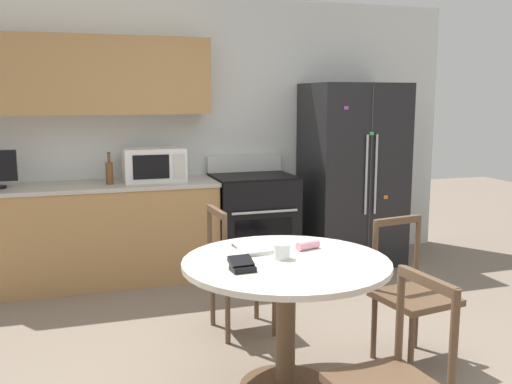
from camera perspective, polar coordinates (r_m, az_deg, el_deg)
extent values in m
plane|color=gray|center=(3.52, 5.12, -18.52)|extent=(14.00, 14.00, 0.00)
cube|color=silver|center=(5.66, -5.23, 5.85)|extent=(5.20, 0.10, 2.60)
cube|color=#AD7F4C|center=(5.30, -16.76, 11.10)|extent=(2.19, 0.34, 0.68)
cube|color=#AD7F4C|center=(5.29, -16.00, -4.24)|extent=(2.19, 0.62, 0.86)
cube|color=#B7B2A8|center=(5.21, -16.23, 0.58)|extent=(2.21, 0.64, 0.03)
cube|color=black|center=(5.77, 9.59, 1.77)|extent=(0.91, 0.73, 1.79)
cube|color=#333333|center=(5.45, 11.36, 1.27)|extent=(0.01, 0.01, 1.72)
cylinder|color=silver|center=(5.41, 10.98, 1.70)|extent=(0.02, 0.02, 0.75)
cylinder|color=silver|center=(5.46, 11.90, 1.74)|extent=(0.02, 0.02, 0.75)
cube|color=#3FB259|center=(5.41, 11.50, 5.75)|extent=(0.04, 0.02, 0.03)
cube|color=orange|center=(5.56, 12.84, -0.51)|extent=(0.04, 0.01, 0.03)
cube|color=purple|center=(5.27, 9.02, 8.32)|extent=(0.04, 0.02, 0.03)
cube|color=black|center=(5.50, -0.27, -3.16)|extent=(0.76, 0.64, 0.90)
cube|color=black|center=(5.22, 0.80, -4.86)|extent=(0.54, 0.01, 0.40)
cylinder|color=silver|center=(5.14, 0.90, -2.01)|extent=(0.62, 0.02, 0.02)
cube|color=black|center=(5.42, -0.28, 1.59)|extent=(0.76, 0.64, 0.02)
cube|color=white|center=(5.68, -1.16, 2.87)|extent=(0.76, 0.06, 0.16)
cube|color=white|center=(5.24, -10.16, 2.72)|extent=(0.55, 0.35, 0.30)
cube|color=black|center=(5.06, -10.44, 2.47)|extent=(0.32, 0.01, 0.21)
cube|color=silver|center=(5.10, -7.70, 2.60)|extent=(0.11, 0.01, 0.22)
cylinder|color=brown|center=(5.13, -14.45, 1.82)|extent=(0.07, 0.07, 0.19)
cylinder|color=brown|center=(5.12, -14.51, 3.32)|extent=(0.03, 0.03, 0.08)
cylinder|color=#262626|center=(5.11, -14.53, 3.80)|extent=(0.03, 0.03, 0.01)
cylinder|color=beige|center=(3.17, 3.04, -7.09)|extent=(1.15, 1.15, 0.03)
cylinder|color=brown|center=(3.29, 2.98, -13.27)|extent=(0.11, 0.11, 0.71)
cylinder|color=brown|center=(2.50, 19.16, -14.02)|extent=(0.04, 0.04, 0.45)
cylinder|color=brown|center=(2.75, 14.21, -11.66)|extent=(0.04, 0.04, 0.45)
cube|color=brown|center=(2.55, 16.78, -8.53)|extent=(0.07, 0.35, 0.04)
cube|color=brown|center=(3.71, 15.63, -10.15)|extent=(0.48, 0.48, 0.04)
cylinder|color=brown|center=(3.78, 19.26, -13.56)|extent=(0.04, 0.04, 0.41)
cylinder|color=brown|center=(3.56, 15.24, -14.85)|extent=(0.04, 0.04, 0.41)
cylinder|color=brown|center=(4.01, 15.68, -12.04)|extent=(0.04, 0.04, 0.41)
cylinder|color=brown|center=(3.80, 11.72, -13.11)|extent=(0.04, 0.04, 0.41)
cylinder|color=brown|center=(3.88, 15.82, -5.49)|extent=(0.04, 0.04, 0.45)
cylinder|color=brown|center=(3.66, 11.80, -6.21)|extent=(0.04, 0.04, 0.45)
cube|color=brown|center=(3.72, 13.99, -2.79)|extent=(0.35, 0.09, 0.04)
cube|color=brown|center=(4.06, -1.33, -8.05)|extent=(0.45, 0.45, 0.04)
cylinder|color=brown|center=(4.34, 0.05, -10.00)|extent=(0.04, 0.04, 0.41)
cylinder|color=brown|center=(4.04, 1.88, -11.50)|extent=(0.04, 0.04, 0.41)
cylinder|color=brown|center=(4.24, -4.36, -10.53)|extent=(0.04, 0.04, 0.41)
cylinder|color=brown|center=(3.93, -2.84, -12.15)|extent=(0.04, 0.04, 0.41)
cylinder|color=brown|center=(4.10, -4.67, -4.37)|extent=(0.04, 0.04, 0.45)
cylinder|color=brown|center=(3.78, -3.15, -5.54)|extent=(0.04, 0.04, 0.45)
cube|color=brown|center=(3.89, -3.97, -2.00)|extent=(0.06, 0.35, 0.04)
cylinder|color=silver|center=(3.18, 2.59, -5.96)|extent=(0.09, 0.09, 0.08)
cylinder|color=#4C8C59|center=(3.18, 2.59, -6.29)|extent=(0.08, 0.08, 0.05)
cylinder|color=pink|center=(3.38, 5.21, -5.30)|extent=(0.15, 0.09, 0.05)
cube|color=black|center=(2.96, -1.33, -7.66)|extent=(0.13, 0.10, 0.03)
cube|color=black|center=(2.98, -1.52, -7.02)|extent=(0.13, 0.11, 0.06)
cube|color=white|center=(3.38, 0.00, -5.65)|extent=(0.24, 0.31, 0.01)
cube|color=beige|center=(3.38, 0.00, -5.52)|extent=(0.23, 0.30, 0.01)
cube|color=silver|center=(3.38, 0.00, -5.39)|extent=(0.25, 0.32, 0.01)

